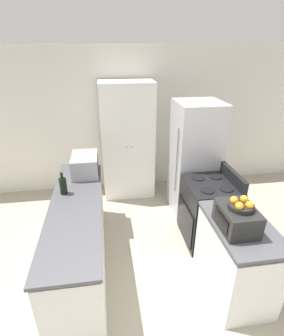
% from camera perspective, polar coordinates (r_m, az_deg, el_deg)
% --- Properties ---
extents(wall_back, '(7.00, 0.06, 2.60)m').
position_cam_1_polar(wall_back, '(4.92, -2.64, 10.16)').
color(wall_back, silver).
rests_on(wall_back, ground_plane).
extents(counter_left, '(0.60, 2.30, 0.91)m').
position_cam_1_polar(counter_left, '(3.46, -13.45, -14.09)').
color(counter_left, silver).
rests_on(counter_left, ground_plane).
extents(counter_right, '(0.60, 0.99, 0.91)m').
position_cam_1_polar(counter_right, '(3.25, 19.67, -18.08)').
color(counter_right, silver).
rests_on(counter_right, ground_plane).
extents(pantry_cabinet, '(0.91, 0.59, 2.06)m').
position_cam_1_polar(pantry_cabinet, '(4.68, -3.19, 5.82)').
color(pantry_cabinet, white).
rests_on(pantry_cabinet, ground_plane).
extents(stove, '(0.66, 0.72, 1.07)m').
position_cam_1_polar(stove, '(3.85, 14.20, -9.17)').
color(stove, black).
rests_on(stove, ground_plane).
extents(refrigerator, '(0.71, 0.71, 1.85)m').
position_cam_1_polar(refrigerator, '(4.24, 11.42, 1.67)').
color(refrigerator, '#B7B7BC').
rests_on(refrigerator, ground_plane).
extents(microwave, '(0.37, 0.52, 0.28)m').
position_cam_1_polar(microwave, '(3.80, -12.26, 0.78)').
color(microwave, '#939399').
rests_on(microwave, counter_left).
extents(wine_bottle, '(0.09, 0.09, 0.29)m').
position_cam_1_polar(wine_bottle, '(3.36, -16.80, -3.68)').
color(wine_bottle, black).
rests_on(wine_bottle, counter_left).
extents(toaster_oven, '(0.33, 0.44, 0.25)m').
position_cam_1_polar(toaster_oven, '(2.81, 19.91, -10.26)').
color(toaster_oven, black).
rests_on(toaster_oven, counter_right).
extents(fruit_bowl, '(0.25, 0.25, 0.11)m').
position_cam_1_polar(fruit_bowl, '(2.71, 20.80, -7.51)').
color(fruit_bowl, black).
rests_on(fruit_bowl, toaster_oven).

